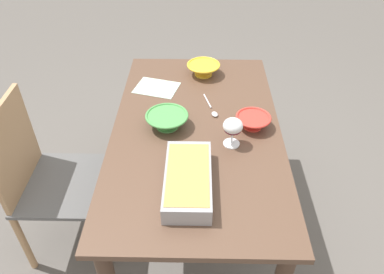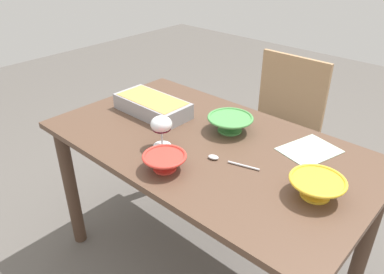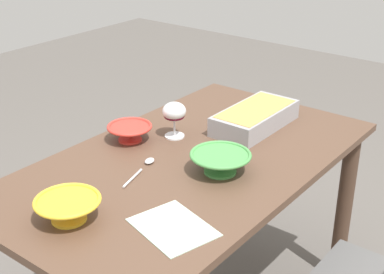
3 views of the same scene
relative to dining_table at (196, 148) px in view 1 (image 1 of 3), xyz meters
The scene contains 10 objects.
ground_plane 0.63m from the dining_table, ahead, with size 8.00×8.00×0.00m, color #5B5651.
dining_table is the anchor object (origin of this frame).
chair 0.79m from the dining_table, 84.25° to the right, with size 0.46×0.44×0.91m.
wine_glass 0.29m from the dining_table, 55.13° to the left, with size 0.09×0.09×0.14m.
casserole_dish 0.42m from the dining_table, ahead, with size 0.38×0.18×0.08m.
mixing_bowl 0.22m from the dining_table, 95.43° to the right, with size 0.21×0.21×0.07m.
small_bowl 0.54m from the dining_table, behind, with size 0.19×0.19×0.07m.
serving_bowl 0.31m from the dining_table, 93.69° to the left, with size 0.17×0.17×0.06m.
serving_spoon 0.21m from the dining_table, 151.25° to the left, with size 0.21×0.08×0.01m.
napkin 0.44m from the dining_table, 148.06° to the right, with size 0.18×0.23×0.00m, color #B2CCB7.
Camera 1 is at (1.41, 0.01, 1.86)m, focal length 34.88 mm.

